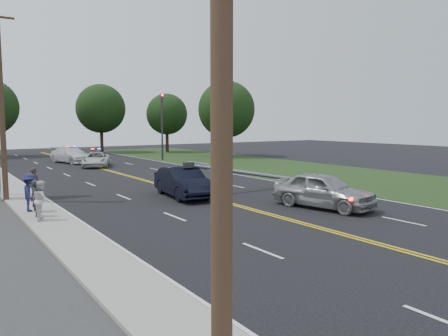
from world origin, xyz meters
TOP-DOWN VIEW (x-y plane):
  - ground at (0.00, 0.00)m, footprint 120.00×120.00m
  - sidewalk at (-8.40, 10.00)m, footprint 1.80×70.00m
  - grass_verge at (13.50, 10.00)m, footprint 12.00×80.00m
  - centerline_yellow at (0.00, 10.00)m, footprint 0.36×80.00m
  - traffic_signal at (8.30, 30.00)m, footprint 0.28×0.41m
  - fallen_streetlight at (4.19, 8.00)m, footprint 9.36×0.44m
  - utility_pole_near at (-9.20, -8.00)m, footprint 1.60×0.28m
  - utility_pole_mid at (-9.20, 12.00)m, footprint 1.60×0.28m
  - tree_7 at (6.78, 45.42)m, footprint 6.51×6.51m
  - tree_8 at (14.36, 41.06)m, footprint 5.53×5.53m
  - tree_9 at (16.80, 30.27)m, footprint 6.69×6.69m
  - crashed_sedan at (-0.98, 8.25)m, footprint 2.32×5.14m
  - waiting_sedan at (3.09, 1.85)m, footprint 3.02×5.26m
  - emergency_a at (0.17, 26.96)m, footprint 3.89×5.22m
  - emergency_b at (-0.68, 32.14)m, footprint 3.64×5.83m
  - bystander_a at (-8.68, 6.83)m, footprint 0.46×0.62m
  - bystander_b at (-8.64, 6.02)m, footprint 0.70×0.85m
  - bystander_c at (-8.75, 8.08)m, footprint 0.72×1.13m
  - bystander_d at (-8.08, 10.69)m, footprint 0.91×1.05m

SIDE VIEW (x-z plane):
  - ground at x=0.00m, z-range 0.00..0.00m
  - grass_verge at x=13.50m, z-range 0.00..0.01m
  - centerline_yellow at x=0.00m, z-range 0.01..0.01m
  - sidewalk at x=-8.40m, z-range 0.00..0.12m
  - emergency_a at x=0.17m, z-range 0.00..1.32m
  - emergency_b at x=-0.68m, z-range 0.00..1.58m
  - crashed_sedan at x=-0.98m, z-range 0.00..1.64m
  - waiting_sedan at x=3.09m, z-range 0.00..1.68m
  - bystander_a at x=-8.68m, z-range 0.12..1.66m
  - fallen_streetlight at x=4.19m, z-range -0.04..1.88m
  - bystander_b at x=-8.64m, z-range 0.12..1.72m
  - bystander_c at x=-8.75m, z-range 0.12..1.79m
  - bystander_d at x=-8.08m, z-range 0.12..1.82m
  - traffic_signal at x=8.30m, z-range 0.68..7.73m
  - utility_pole_near at x=-9.20m, z-range 0.08..10.08m
  - utility_pole_mid at x=-9.20m, z-range 0.08..10.08m
  - tree_8 at x=14.36m, z-range 1.17..9.07m
  - tree_9 at x=16.80m, z-range 1.10..9.99m
  - tree_7 at x=6.78m, z-range 1.29..10.40m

